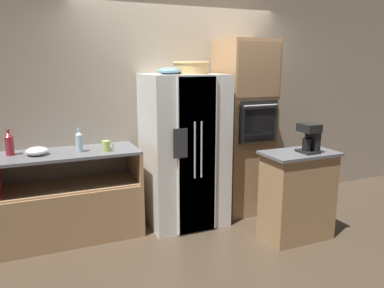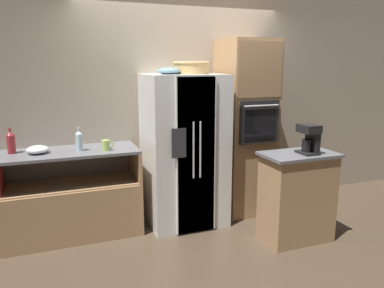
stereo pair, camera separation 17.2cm
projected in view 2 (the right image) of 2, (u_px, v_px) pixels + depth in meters
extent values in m
plane|color=#4C3D2D|center=(194.00, 219.00, 4.50)|extent=(20.00, 20.00, 0.00)
cube|color=tan|center=(182.00, 100.00, 4.59)|extent=(12.00, 0.06, 2.80)
cube|color=#A87F56|center=(66.00, 211.00, 4.02)|extent=(1.57, 0.60, 0.57)
cube|color=#A87F56|center=(64.00, 185.00, 3.96)|extent=(1.51, 0.55, 0.02)
cube|color=#A87F56|center=(135.00, 163.00, 4.19)|extent=(0.04, 0.60, 0.34)
cube|color=slate|center=(61.00, 153.00, 3.88)|extent=(1.57, 0.60, 0.03)
cube|color=#B72D28|center=(0.00, 180.00, 3.70)|extent=(0.03, 0.40, 0.25)
cube|color=silver|center=(184.00, 150.00, 4.30)|extent=(0.87, 0.73, 1.72)
cube|color=silver|center=(196.00, 158.00, 3.96)|extent=(0.43, 0.02, 1.69)
cube|color=silver|center=(197.00, 157.00, 3.96)|extent=(0.43, 0.02, 1.69)
cylinder|color=#B2B2B7|center=(194.00, 150.00, 3.90)|extent=(0.02, 0.02, 0.60)
cylinder|color=#B2B2B7|center=(200.00, 150.00, 3.93)|extent=(0.02, 0.02, 0.60)
cube|color=#2D2D33|center=(179.00, 143.00, 3.84)|extent=(0.16, 0.01, 0.31)
cube|color=#A87F56|center=(245.00, 128.00, 4.60)|extent=(0.60, 0.62, 2.12)
cube|color=black|center=(259.00, 122.00, 4.28)|extent=(0.50, 0.04, 0.49)
cube|color=black|center=(260.00, 125.00, 4.27)|extent=(0.41, 0.01, 0.35)
cylinder|color=#B2B2B7|center=(262.00, 106.00, 4.20)|extent=(0.44, 0.02, 0.02)
cube|color=#94704C|center=(261.00, 70.00, 4.17)|extent=(0.57, 0.01, 0.62)
cube|color=#A87F56|center=(297.00, 198.00, 3.91)|extent=(0.71, 0.42, 0.91)
cube|color=slate|center=(299.00, 154.00, 3.82)|extent=(0.77, 0.46, 0.03)
cylinder|color=tan|center=(191.00, 68.00, 4.16)|extent=(0.38, 0.38, 0.12)
torus|color=tan|center=(191.00, 63.00, 4.15)|extent=(0.41, 0.41, 0.03)
ellipsoid|color=#668C99|center=(168.00, 71.00, 4.00)|extent=(0.26, 0.26, 0.07)
cylinder|color=maroon|center=(11.00, 144.00, 3.77)|extent=(0.08, 0.08, 0.19)
cone|color=maroon|center=(10.00, 133.00, 3.75)|extent=(0.08, 0.08, 0.04)
cylinder|color=maroon|center=(10.00, 130.00, 3.74)|extent=(0.03, 0.03, 0.03)
cylinder|color=silver|center=(79.00, 142.00, 3.89)|extent=(0.07, 0.07, 0.18)
cone|color=silver|center=(79.00, 132.00, 3.86)|extent=(0.07, 0.07, 0.04)
cylinder|color=silver|center=(78.00, 129.00, 3.86)|extent=(0.02, 0.02, 0.03)
cylinder|color=#B2D166|center=(106.00, 145.00, 3.92)|extent=(0.09, 0.09, 0.11)
torus|color=#B2D166|center=(110.00, 145.00, 3.93)|extent=(0.07, 0.01, 0.07)
ellipsoid|color=white|center=(38.00, 150.00, 3.78)|extent=(0.22, 0.22, 0.08)
cube|color=black|center=(307.00, 153.00, 3.78)|extent=(0.17, 0.21, 0.02)
cylinder|color=black|center=(307.00, 145.00, 3.76)|extent=(0.10, 0.10, 0.13)
cube|color=black|center=(313.00, 139.00, 3.77)|extent=(0.06, 0.18, 0.30)
cube|color=black|center=(309.00, 129.00, 3.73)|extent=(0.17, 0.21, 0.08)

